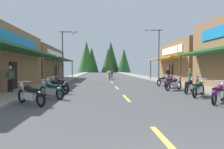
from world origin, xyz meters
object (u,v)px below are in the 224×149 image
Objects in this scene: motorcycle_parked_left_2 at (57,86)px; pedestrian_browsing at (168,74)px; rider_cruising_trailing at (112,74)px; motorcycle_parked_right_1 at (218,93)px; motorcycle_parked_right_5 at (170,82)px; motorcycle_parked_left_0 at (31,94)px; motorcycle_parked_right_4 at (173,84)px; motorcycle_parked_left_3 at (60,84)px; motorcycle_parked_right_6 at (163,80)px; rider_cruising_lead at (109,75)px; streetlamp_right at (156,48)px; motorcycle_parked_right_3 at (189,86)px; streetlamp_left at (65,49)px; motorcycle_parked_left_1 at (51,90)px; pedestrian_waiting at (10,77)px; motorcycle_parked_right_2 at (199,88)px; pedestrian_strolling at (190,76)px.

pedestrian_browsing is at bearing -106.71° from motorcycle_parked_left_2.
motorcycle_parked_right_1 is at bearing -170.19° from rider_cruising_trailing.
motorcycle_parked_left_0 is (-8.95, -6.56, 0.00)m from motorcycle_parked_right_5.
motorcycle_parked_right_4 is 9.42m from pedestrian_browsing.
motorcycle_parked_left_2 is 1.75m from motorcycle_parked_left_3.
rider_cruising_lead is (-4.48, 10.21, 0.17)m from motorcycle_parked_right_6.
motorcycle_parked_right_5 is 11.10m from motorcycle_parked_left_0.
streetlamp_right is 3.89× the size of motorcycle_parked_right_1.
streetlamp_left is at bearing 83.59° from motorcycle_parked_right_3.
streetlamp_left reaches higher than motorcycle_parked_right_3.
motorcycle_parked_right_1 and motorcycle_parked_right_4 have the same top height.
motorcycle_parked_right_5 is at bearing -133.78° from motorcycle_parked_right_6.
pedestrian_browsing is at bearing -100.88° from motorcycle_parked_left_3.
motorcycle_parked_right_5 is at bearing -36.19° from streetlamp_left.
rider_cruising_lead is 8.55m from pedestrian_browsing.
rider_cruising_trailing is (-3.82, 19.30, 0.17)m from motorcycle_parked_right_3.
motorcycle_parked_right_4 is 8.73m from motorcycle_parked_left_1.
motorcycle_parked_left_0 is at bearing 136.15° from motorcycle_parked_right_1.
motorcycle_parked_right_3 is at bearing 41.23° from motorcycle_parked_right_1.
streetlamp_left reaches higher than motorcycle_parked_left_0.
streetlamp_right is at bearing 44.73° from motorcycle_parked_right_4.
motorcycle_parked_right_2 is at bearing 27.10° from pedestrian_waiting.
motorcycle_parked_right_5 is 0.97× the size of motorcycle_parked_right_6.
pedestrian_browsing is (11.58, 13.83, 0.50)m from motorcycle_parked_left_0.
motorcycle_parked_left_1 is at bearing 167.03° from rider_cruising_lead.
motorcycle_parked_right_6 is (0.24, 6.61, 0.00)m from motorcycle_parked_right_2.
motorcycle_parked_right_4 is at bearing -43.02° from streetlamp_left.
pedestrian_browsing is 1.05× the size of pedestrian_strolling.
streetlamp_right reaches higher than pedestrian_browsing.
streetlamp_left is 8.02m from rider_cruising_lead.
motorcycle_parked_right_1 is at bearing 168.84° from pedestrian_browsing.
rider_cruising_trailing is (-4.83, 9.07, -3.49)m from streetlamp_right.
motorcycle_parked_left_1 is at bearing 165.99° from motorcycle_parked_right_4.
motorcycle_parked_left_1 is at bearing 168.61° from rider_cruising_trailing.
motorcycle_parked_right_5 is 8.93m from motorcycle_parked_left_3.
motorcycle_parked_right_5 is 0.93× the size of motorcycle_parked_left_0.
streetlamp_right is at bearing 34.40° from motorcycle_parked_right_3.
motorcycle_parked_right_4 is (9.54, -8.91, -3.49)m from streetlamp_left.
motorcycle_parked_right_4 is 1.12× the size of motorcycle_parked_right_5.
streetlamp_right is 14.37m from motorcycle_parked_left_2.
motorcycle_parked_right_3 and motorcycle_parked_left_0 have the same top height.
rider_cruising_lead is (-4.44, 12.08, 0.17)m from motorcycle_parked_right_5.
motorcycle_parked_left_0 is at bearing -85.95° from streetlamp_left.
rider_cruising_trailing reaches higher than motorcycle_parked_right_1.
motorcycle_parked_right_5 is (0.20, 4.75, 0.00)m from motorcycle_parked_right_2.
motorcycle_parked_left_3 is at bearing 156.38° from motorcycle_parked_right_6.
streetlamp_right is at bearing -150.75° from rider_cruising_trailing.
motorcycle_parked_right_6 is at bearing -97.36° from motorcycle_parked_left_0.
streetlamp_left is 3.70× the size of motorcycle_parked_right_1.
streetlamp_right is 14.29m from motorcycle_parked_right_1.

